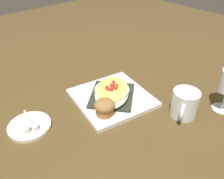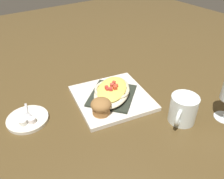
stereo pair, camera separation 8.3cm
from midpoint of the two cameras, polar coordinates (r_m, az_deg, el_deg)
The scene contains 10 objects.
ground_plane at distance 0.86m, azimuth 2.77°, elevation -2.58°, with size 2.60×2.60×0.00m, color brown.
square_plate at distance 0.85m, azimuth 2.79°, elevation -2.17°, with size 0.26×0.26×0.02m, color silver.
folded_napkin at distance 0.84m, azimuth 2.81°, elevation -1.55°, with size 0.17×0.15×0.01m, color #282E24.
gratin_dish at distance 0.83m, azimuth 2.85°, elevation -0.33°, with size 0.23×0.23×0.05m.
muffin at distance 0.75m, azimuth 0.43°, elevation -4.27°, with size 0.07×0.07×0.06m.
coffee_mug at distance 0.79m, azimuth 19.96°, elevation -5.01°, with size 0.12×0.09×0.09m.
creamer_saucer at distance 0.80m, azimuth -17.28°, elevation -7.11°, with size 0.13×0.13×0.01m, color silver.
spoon at distance 0.79m, azimuth -17.44°, elevation -6.37°, with size 0.04×0.09×0.01m.
creamer_cup_0 at distance 0.77m, azimuth -18.20°, elevation -7.82°, with size 0.02×0.02×0.02m, color white.
creamer_cup_1 at distance 0.77m, azimuth -16.26°, elevation -7.43°, with size 0.02×0.02×0.02m, color silver.
Camera 2 is at (0.39, 0.56, 0.52)m, focal length 37.13 mm.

